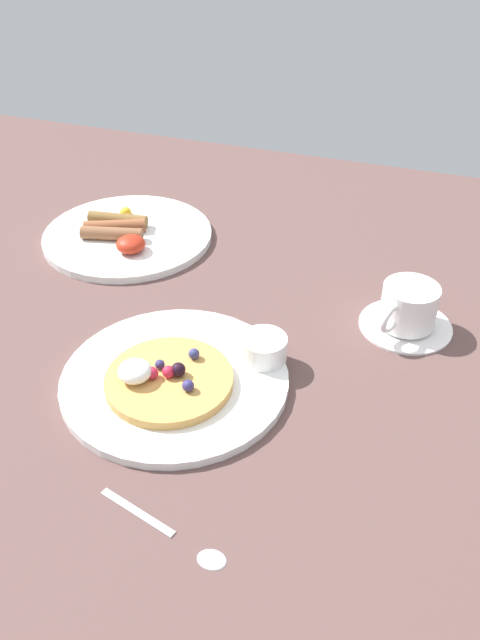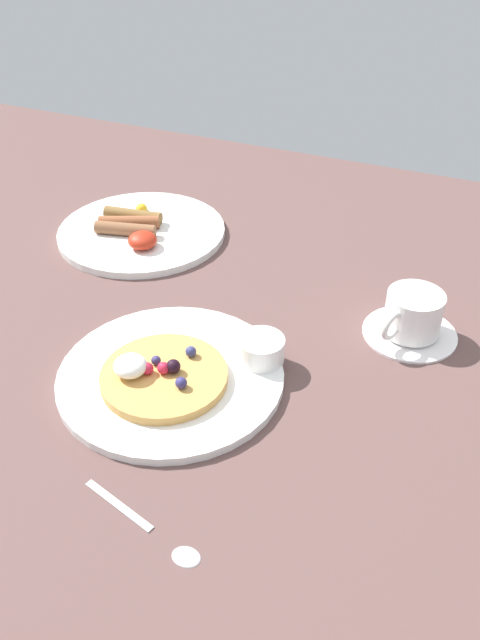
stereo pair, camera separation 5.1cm
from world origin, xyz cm
name	(u,v)px [view 2 (the right image)]	position (x,y,z in cm)	size (l,w,h in cm)	color
ground_plane	(203,347)	(0.00, 0.00, -1.50)	(184.07, 130.77, 3.00)	brown
pancake_plate	(171,376)	(0.04, -8.95, 0.56)	(27.79, 27.79, 1.12)	white
pancake_with_berries	(160,375)	(-0.42, -10.67, 2.00)	(15.35, 15.35, 3.60)	tan
syrup_ramekin	(261,349)	(9.17, -2.12, 2.73)	(5.85, 5.85, 3.13)	white
breakfast_plate	(142,232)	(-21.77, 21.24, 0.60)	(27.76, 27.76, 1.19)	white
fried_breakfast	(134,225)	(-22.48, 20.20, 2.23)	(13.39, 15.02, 2.73)	brown
coffee_saucer	(410,332)	(25.07, 11.83, 0.34)	(12.57, 12.57, 0.68)	white
coffee_cup	(413,313)	(25.00, 11.67, 3.68)	(7.51, 10.14, 5.77)	white
teaspoon	(160,536)	(9.77, -29.31, 0.24)	(14.86, 5.22, 0.60)	silver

